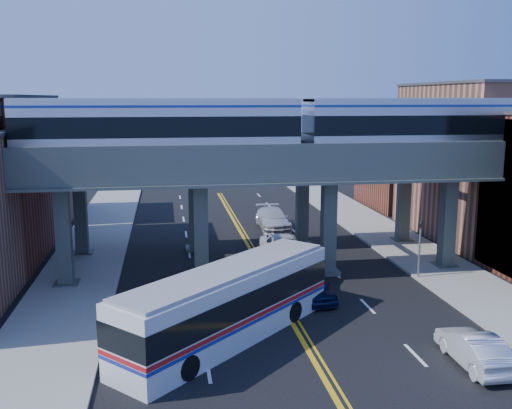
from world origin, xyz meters
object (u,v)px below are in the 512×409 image
stop_sign (287,273)px  car_lane_a (312,287)px  traffic_signal (420,243)px  car_lane_b (299,267)px  car_parked_curb (474,349)px  car_lane_d (273,219)px  car_lane_c (283,248)px  transit_bus (229,304)px  transit_train (160,126)px

stop_sign → car_lane_a: stop_sign is taller
traffic_signal → car_lane_b: bearing=174.9°
car_parked_curb → car_lane_d: bearing=-80.9°
stop_sign → car_lane_d: size_ratio=0.44×
car_lane_c → car_lane_d: car_lane_d is taller
car_lane_b → transit_bus: bearing=-118.6°
transit_bus → car_lane_d: bearing=30.5°
car_lane_a → car_lane_d: size_ratio=0.72×
transit_train → car_lane_b: bearing=-9.5°
transit_train → car_lane_a: 12.63m
car_lane_b → car_lane_d: (1.08, 14.21, -0.04)m
transit_train → traffic_signal: transit_train is taller
transit_train → car_lane_d: size_ratio=8.35×
transit_bus → car_lane_b: 9.19m
car_parked_curb → transit_bus: bearing=-22.4°
car_lane_a → transit_bus: bearing=-146.3°
stop_sign → traffic_signal: size_ratio=0.64×
stop_sign → car_lane_d: (2.58, 17.86, -0.89)m
car_lane_b → car_lane_d: bearing=90.9°
car_lane_a → car_lane_d: 17.33m
transit_bus → traffic_signal: bearing=-14.6°
car_lane_d → car_lane_c: bearing=-95.6°
transit_train → traffic_signal: 17.13m
car_parked_curb → car_lane_a: bearing=-60.7°
transit_bus → car_lane_d: transit_bus is taller
traffic_signal → transit_bus: 14.32m
car_lane_a → car_lane_d: (1.08, 17.30, 0.14)m
car_lane_b → car_parked_curb: bearing=-63.2°
transit_train → car_lane_b: 11.77m
stop_sign → car_lane_d: 18.07m
traffic_signal → car_lane_b: traffic_signal is taller
stop_sign → car_lane_c: (1.52, 8.44, -0.94)m
car_lane_d → transit_train: bearing=-124.6°
traffic_signal → car_lane_d: bearing=113.0°
stop_sign → transit_bus: bearing=-132.4°
car_lane_c → car_lane_b: bearing=-88.8°
transit_bus → car_lane_d: size_ratio=1.84×
transit_train → transit_bus: (2.96, -8.95, -7.71)m
transit_train → car_lane_b: (8.07, -1.34, -8.47)m
transit_train → car_parked_curb: bearing=-46.0°
car_lane_c → car_lane_d: (1.06, 9.42, 0.05)m
transit_bus → car_lane_a: transit_bus is taller
car_lane_c → car_lane_a: bearing=-88.7°
car_lane_a → car_lane_c: size_ratio=0.73×
traffic_signal → car_lane_a: bearing=-161.8°
car_lane_c → transit_bus: bearing=-111.0°
car_lane_b → transit_train: bearing=175.8°
transit_train → traffic_signal: (15.47, -2.00, -7.07)m
car_lane_a → transit_train: bearing=143.5°
transit_train → stop_sign: size_ratio=18.97×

